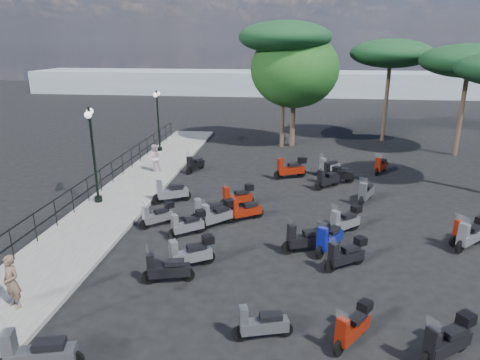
# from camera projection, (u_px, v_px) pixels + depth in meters

# --- Properties ---
(ground) EXTENTS (120.00, 120.00, 0.00)m
(ground) POSITION_uv_depth(u_px,v_px,m) (255.00, 233.00, 16.59)
(ground) COLOR black
(ground) RESTS_ON ground
(sidewalk) EXTENTS (3.00, 30.00, 0.15)m
(sidewalk) POSITION_uv_depth(u_px,v_px,m) (124.00, 197.00, 20.16)
(sidewalk) COLOR slate
(sidewalk) RESTS_ON ground
(railing) EXTENTS (0.04, 26.04, 1.10)m
(railing) POSITION_uv_depth(u_px,v_px,m) (94.00, 181.00, 19.86)
(railing) COLOR black
(railing) RESTS_ON sidewalk
(lamp_post_1) EXTENTS (0.65, 1.20, 4.29)m
(lamp_post_1) POSITION_uv_depth(u_px,v_px,m) (93.00, 149.00, 18.64)
(lamp_post_1) COLOR black
(lamp_post_1) RESTS_ON sidewalk
(lamp_post_2) EXTENTS (0.38, 1.15, 3.93)m
(lamp_post_2) POSITION_uv_depth(u_px,v_px,m) (158.00, 117.00, 27.65)
(lamp_post_2) COLOR black
(lamp_post_2) RESTS_ON sidewalk
(woman) EXTENTS (0.66, 0.56, 1.54)m
(woman) POSITION_uv_depth(u_px,v_px,m) (12.00, 282.00, 11.54)
(woman) COLOR brown
(woman) RESTS_ON sidewalk
(pedestrian_far) EXTENTS (0.91, 0.82, 1.52)m
(pedestrian_far) POSITION_uv_depth(u_px,v_px,m) (154.00, 158.00, 23.71)
(pedestrian_far) COLOR beige
(pedestrian_far) RESTS_ON sidewalk
(scooter_0) EXTENTS (1.84, 0.76, 1.49)m
(scooter_0) POSITION_uv_depth(u_px,v_px,m) (37.00, 355.00, 9.44)
(scooter_0) COLOR black
(scooter_0) RESTS_ON ground
(scooter_1) EXTENTS (1.61, 0.66, 1.30)m
(scooter_1) POSITION_uv_depth(u_px,v_px,m) (167.00, 270.00, 13.07)
(scooter_1) COLOR black
(scooter_1) RESTS_ON ground
(scooter_2) EXTENTS (1.22, 1.14, 1.21)m
(scooter_2) POSITION_uv_depth(u_px,v_px,m) (158.00, 216.00, 17.06)
(scooter_2) COLOR black
(scooter_2) RESTS_ON ground
(scooter_3) EXTENTS (1.33, 1.09, 1.25)m
(scooter_3) POSITION_uv_depth(u_px,v_px,m) (187.00, 225.00, 16.21)
(scooter_3) COLOR black
(scooter_3) RESTS_ON ground
(scooter_4) EXTENTS (1.63, 1.01, 1.43)m
(scooter_4) POSITION_uv_depth(u_px,v_px,m) (171.00, 193.00, 19.52)
(scooter_4) COLOR black
(scooter_4) RESTS_ON ground
(scooter_5) EXTENTS (0.82, 1.52, 1.29)m
(scooter_5) POSITION_uv_depth(u_px,v_px,m) (195.00, 164.00, 24.11)
(scooter_5) COLOR black
(scooter_5) RESTS_ON ground
(scooter_6) EXTENTS (1.52, 0.65, 1.23)m
(scooter_6) POSITION_uv_depth(u_px,v_px,m) (261.00, 325.00, 10.59)
(scooter_6) COLOR black
(scooter_6) RESTS_ON ground
(scooter_7) EXTENTS (1.55, 1.06, 1.37)m
(scooter_7) POSITION_uv_depth(u_px,v_px,m) (191.00, 253.00, 13.92)
(scooter_7) COLOR black
(scooter_7) RESTS_ON ground
(scooter_8) EXTENTS (1.64, 0.94, 1.41)m
(scooter_8) POSITION_uv_depth(u_px,v_px,m) (210.00, 212.00, 17.35)
(scooter_8) COLOR black
(scooter_8) RESTS_ON ground
(scooter_9) EXTENTS (1.32, 1.30, 1.35)m
(scooter_9) POSITION_uv_depth(u_px,v_px,m) (217.00, 215.00, 17.01)
(scooter_9) COLOR black
(scooter_9) RESTS_ON ground
(scooter_10) EXTENTS (1.49, 1.00, 1.32)m
(scooter_10) POSITION_uv_depth(u_px,v_px,m) (237.00, 197.00, 18.99)
(scooter_10) COLOR black
(scooter_10) RESTS_ON ground
(scooter_12) EXTENTS (1.06, 1.32, 1.23)m
(scooter_12) POSITION_uv_depth(u_px,v_px,m) (353.00, 328.00, 10.42)
(scooter_12) COLOR black
(scooter_12) RESTS_ON ground
(scooter_13) EXTENTS (1.69, 0.89, 1.41)m
(scooter_13) POSITION_uv_depth(u_px,v_px,m) (306.00, 238.00, 14.96)
(scooter_13) COLOR black
(scooter_13) RESTS_ON ground
(scooter_14) EXTENTS (1.41, 0.97, 1.28)m
(scooter_14) POSITION_uv_depth(u_px,v_px,m) (245.00, 211.00, 17.60)
(scooter_14) COLOR black
(scooter_14) RESTS_ON ground
(scooter_15) EXTENTS (1.74, 1.02, 1.48)m
(scooter_15) POSITION_uv_depth(u_px,v_px,m) (291.00, 169.00, 22.92)
(scooter_15) COLOR black
(scooter_15) RESTS_ON ground
(scooter_16) EXTENTS (1.30, 1.09, 1.28)m
(scooter_16) POSITION_uv_depth(u_px,v_px,m) (329.00, 167.00, 23.65)
(scooter_16) COLOR black
(scooter_16) RESTS_ON ground
(scooter_18) EXTENTS (1.43, 1.07, 1.30)m
(scooter_18) POSITION_uv_depth(u_px,v_px,m) (346.00, 255.00, 13.89)
(scooter_18) COLOR black
(scooter_18) RESTS_ON ground
(scooter_19) EXTENTS (1.05, 1.57, 1.41)m
(scooter_19) POSITION_uv_depth(u_px,v_px,m) (329.00, 239.00, 14.96)
(scooter_19) COLOR black
(scooter_19) RESTS_ON ground
(scooter_20) EXTENTS (1.37, 1.24, 1.34)m
(scooter_20) POSITION_uv_depth(u_px,v_px,m) (345.00, 221.00, 16.40)
(scooter_20) COLOR black
(scooter_20) RESTS_ON ground
(scooter_21) EXTENTS (1.33, 1.30, 1.35)m
(scooter_21) POSITION_uv_depth(u_px,v_px,m) (328.00, 178.00, 21.47)
(scooter_21) COLOR black
(scooter_21) RESTS_ON ground
(scooter_22) EXTENTS (1.83, 0.67, 1.47)m
(scooter_22) POSITION_uv_depth(u_px,v_px,m) (336.00, 174.00, 22.11)
(scooter_22) COLOR black
(scooter_22) RESTS_ON ground
(scooter_24) EXTENTS (1.47, 1.18, 1.38)m
(scooter_24) POSITION_uv_depth(u_px,v_px,m) (447.00, 341.00, 9.87)
(scooter_24) COLOR black
(scooter_24) RESTS_ON ground
(scooter_25) EXTENTS (1.54, 0.88, 1.31)m
(scooter_25) POSITION_uv_depth(u_px,v_px,m) (470.00, 233.00, 15.48)
(scooter_25) COLOR black
(scooter_25) RESTS_ON ground
(scooter_26) EXTENTS (1.40, 1.33, 1.40)m
(scooter_26) POSITION_uv_depth(u_px,v_px,m) (471.00, 235.00, 15.23)
(scooter_26) COLOR black
(scooter_26) RESTS_ON ground
(scooter_27) EXTENTS (0.93, 1.58, 1.36)m
(scooter_27) POSITION_uv_depth(u_px,v_px,m) (366.00, 193.00, 19.57)
(scooter_27) COLOR black
(scooter_27) RESTS_ON ground
(scooter_28) EXTENTS (0.94, 1.45, 1.29)m
(scooter_28) POSITION_uv_depth(u_px,v_px,m) (381.00, 166.00, 23.85)
(scooter_28) COLOR black
(scooter_28) RESTS_ON ground
(broadleaf_tree) EXTENTS (5.94, 5.94, 7.75)m
(broadleaf_tree) POSITION_uv_depth(u_px,v_px,m) (295.00, 70.00, 28.61)
(broadleaf_tree) COLOR #38281E
(broadleaf_tree) RESTS_ON ground
(pine_0) EXTENTS (5.71, 5.71, 7.24)m
(pine_0) POSITION_uv_depth(u_px,v_px,m) (391.00, 54.00, 29.87)
(pine_0) COLOR #38281E
(pine_0) RESTS_ON ground
(pine_1) EXTENTS (5.87, 5.87, 6.95)m
(pine_1) POSITION_uv_depth(u_px,v_px,m) (469.00, 61.00, 25.97)
(pine_1) COLOR #38281E
(pine_1) RESTS_ON ground
(pine_2) EXTENTS (6.10, 6.10, 8.37)m
(pine_2) POSITION_uv_depth(u_px,v_px,m) (285.00, 37.00, 27.76)
(pine_2) COLOR #38281E
(pine_2) RESTS_ON ground
(distant_hills) EXTENTS (70.00, 8.00, 3.00)m
(distant_hills) POSITION_uv_depth(u_px,v_px,m) (285.00, 83.00, 58.54)
(distant_hills) COLOR gray
(distant_hills) RESTS_ON ground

